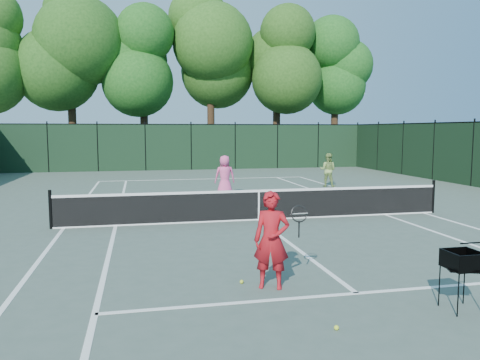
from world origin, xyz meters
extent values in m
plane|color=#46554B|center=(0.00, 0.00, 0.00)|extent=(90.00, 90.00, 0.00)
cube|color=white|center=(-5.49, 0.00, 0.00)|extent=(0.10, 23.77, 0.01)
cube|color=white|center=(5.49, 0.00, 0.00)|extent=(0.10, 23.77, 0.01)
cube|color=white|center=(-4.12, 0.00, 0.00)|extent=(0.10, 23.77, 0.01)
cube|color=white|center=(4.12, 0.00, 0.00)|extent=(0.10, 23.77, 0.01)
cube|color=white|center=(0.00, 11.88, 0.00)|extent=(10.97, 0.10, 0.01)
cube|color=white|center=(0.00, -6.40, 0.00)|extent=(8.23, 0.10, 0.01)
cube|color=white|center=(0.00, 6.40, 0.00)|extent=(8.23, 0.10, 0.01)
cube|color=white|center=(0.00, 0.00, 0.00)|extent=(0.10, 12.80, 0.01)
cube|color=black|center=(0.00, 0.00, 0.46)|extent=(11.60, 0.03, 0.85)
cube|color=white|center=(0.00, 0.00, 0.88)|extent=(11.60, 0.05, 0.07)
cube|color=white|center=(0.00, 0.00, 0.02)|extent=(11.60, 0.05, 0.04)
cube|color=white|center=(0.00, 0.00, 0.46)|extent=(0.05, 0.04, 0.91)
cylinder|color=black|center=(-5.80, 0.00, 0.53)|extent=(0.09, 0.09, 1.06)
cylinder|color=black|center=(5.80, 0.00, 0.53)|extent=(0.09, 0.09, 1.06)
cube|color=black|center=(0.00, 18.00, 1.50)|extent=(24.00, 0.05, 3.00)
cylinder|color=black|center=(-8.00, 22.00, 2.40)|extent=(0.56, 0.56, 4.80)
ellipsoid|color=#1A4513|center=(-8.00, 22.00, 8.71)|extent=(6.80, 6.80, 10.54)
cylinder|color=black|center=(-3.00, 21.80, 2.15)|extent=(0.56, 0.56, 4.30)
ellipsoid|color=#154A15|center=(-3.00, 21.80, 7.75)|extent=(6.00, 6.00, 9.30)
cylinder|color=black|center=(2.00, 22.30, 2.50)|extent=(0.56, 0.56, 5.00)
ellipsoid|color=#204B15|center=(2.00, 22.30, 9.03)|extent=(7.00, 7.00, 10.85)
cylinder|color=black|center=(7.00, 21.60, 2.30)|extent=(0.56, 0.56, 4.60)
ellipsoid|color=#1E4513|center=(7.00, 21.60, 8.16)|extent=(6.20, 6.20, 9.61)
cylinder|color=black|center=(12.00, 22.10, 2.20)|extent=(0.56, 0.56, 4.40)
ellipsoid|color=#154B17|center=(12.00, 22.10, 7.74)|extent=(5.80, 5.80, 8.99)
imported|color=#A9131B|center=(-1.29, -5.83, 0.82)|extent=(0.70, 0.58, 1.65)
cylinder|color=black|center=(-0.75, -5.66, 0.95)|extent=(0.03, 0.03, 0.30)
torus|color=black|center=(-0.75, -5.66, 1.22)|extent=(0.30, 0.10, 0.30)
imported|color=#E4508F|center=(-0.09, 5.07, 0.83)|extent=(0.84, 0.58, 1.66)
imported|color=#86A653|center=(5.23, 7.26, 0.79)|extent=(0.97, 0.93, 1.58)
cylinder|color=black|center=(0.97, -7.59, 0.32)|extent=(0.02, 0.02, 0.63)
cylinder|color=black|center=(0.97, -7.16, 0.32)|extent=(0.02, 0.02, 0.63)
cylinder|color=black|center=(1.40, -7.16, 0.32)|extent=(0.02, 0.02, 0.63)
cube|color=black|center=(1.19, -7.38, 0.76)|extent=(0.60, 0.60, 0.26)
sphere|color=#C6D02A|center=(1.19, -7.38, 0.69)|extent=(0.07, 0.07, 0.07)
sphere|color=#C6D02A|center=(1.19, -7.38, 0.69)|extent=(0.07, 0.07, 0.07)
sphere|color=#C6D02A|center=(1.19, -7.38, 0.69)|extent=(0.07, 0.07, 0.07)
sphere|color=#C6D02A|center=(1.19, -7.38, 0.69)|extent=(0.07, 0.07, 0.07)
sphere|color=#C6D02A|center=(1.19, -7.38, 0.69)|extent=(0.07, 0.07, 0.07)
sphere|color=#C6D02A|center=(1.19, -7.38, 0.69)|extent=(0.07, 0.07, 0.07)
sphere|color=#C6D02A|center=(1.19, -7.38, 0.69)|extent=(0.07, 0.07, 0.07)
sphere|color=#C6D02A|center=(1.19, -7.38, 0.69)|extent=(0.07, 0.07, 0.07)
sphere|color=#C6D02A|center=(1.19, -7.38, 0.69)|extent=(0.07, 0.07, 0.07)
sphere|color=#C6D02A|center=(1.19, -7.38, 0.69)|extent=(0.07, 0.07, 0.07)
sphere|color=#C6D02A|center=(1.19, -7.38, 0.69)|extent=(0.07, 0.07, 0.07)
sphere|color=#C6D02A|center=(1.19, -7.38, 0.69)|extent=(0.07, 0.07, 0.07)
sphere|color=#C7E62F|center=(-0.91, -7.65, 0.03)|extent=(0.07, 0.07, 0.07)
sphere|color=#C2DD2D|center=(-1.74, -5.52, 0.03)|extent=(0.07, 0.07, 0.07)
camera|label=1|loc=(-3.44, -13.23, 2.67)|focal=35.00mm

